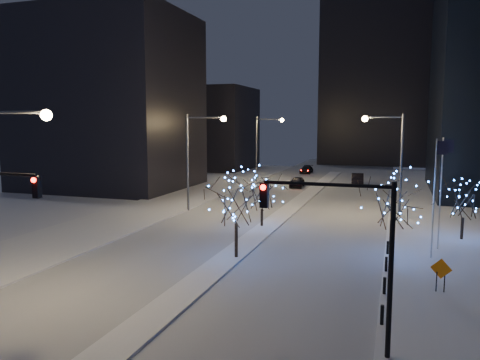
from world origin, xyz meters
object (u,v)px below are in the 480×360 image
at_px(street_lamp_w_far, 263,140).
at_px(construction_sign, 441,272).
at_px(traffic_signal_east, 350,238).
at_px(holiday_tree_plaza_near, 394,202).
at_px(holiday_tree_median_near, 236,199).
at_px(car_mid, 357,178).
at_px(holiday_tree_median_far, 262,192).
at_px(street_lamp_w_mid, 197,149).
at_px(street_lamp_east, 392,151).
at_px(car_far, 307,170).
at_px(street_lamp_w_near, 3,174).
at_px(car_near, 297,182).
at_px(holiday_tree_plaza_far, 464,200).

bearing_deg(street_lamp_w_far, construction_sign, -62.79).
relative_size(traffic_signal_east, holiday_tree_plaza_near, 1.20).
distance_m(street_lamp_w_far, holiday_tree_median_near, 41.15).
xyz_separation_m(car_mid, holiday_tree_plaza_near, (5.42, -38.98, 3.05)).
bearing_deg(car_mid, construction_sign, 94.83).
bearing_deg(holiday_tree_plaza_near, holiday_tree_median_far, 151.30).
height_order(street_lamp_w_mid, traffic_signal_east, street_lamp_w_mid).
relative_size(street_lamp_east, holiday_tree_median_far, 2.09).
bearing_deg(street_lamp_w_far, car_mid, 11.24).
relative_size(street_lamp_w_mid, car_far, 2.13).
bearing_deg(street_lamp_w_near, holiday_tree_median_far, 66.95).
bearing_deg(car_near, holiday_tree_median_far, -87.94).
bearing_deg(holiday_tree_median_near, car_far, 95.62).
bearing_deg(car_far, construction_sign, -72.95).
bearing_deg(traffic_signal_east, holiday_tree_plaza_near, 83.99).
bearing_deg(holiday_tree_median_near, street_lamp_w_far, 103.28).
height_order(traffic_signal_east, holiday_tree_median_near, traffic_signal_east).
distance_m(street_lamp_east, holiday_tree_median_near, 20.51).
xyz_separation_m(car_near, car_mid, (7.86, 6.62, 0.07)).
xyz_separation_m(holiday_tree_median_far, construction_sign, (13.53, -12.56, -1.88)).
distance_m(street_lamp_w_far, holiday_tree_median_far, 31.51).
xyz_separation_m(street_lamp_w_mid, holiday_tree_median_far, (8.44, -5.17, -3.36)).
xyz_separation_m(street_lamp_w_mid, street_lamp_w_far, (0.00, 25.00, 0.00)).
xyz_separation_m(street_lamp_w_near, construction_sign, (21.97, 7.27, -5.24)).
xyz_separation_m(street_lamp_east, car_far, (-15.00, 37.08, -5.77)).
bearing_deg(street_lamp_w_mid, car_mid, 63.23).
distance_m(traffic_signal_east, holiday_tree_median_near, 13.90).
relative_size(holiday_tree_plaza_near, construction_sign, 3.18).
bearing_deg(street_lamp_w_near, car_near, 82.40).
relative_size(car_far, construction_sign, 2.55).
distance_m(street_lamp_east, car_mid, 25.90).
distance_m(car_mid, holiday_tree_plaza_near, 39.47).
relative_size(street_lamp_east, car_mid, 2.00).
relative_size(car_far, holiday_tree_median_near, 0.79).
relative_size(traffic_signal_east, holiday_tree_median_near, 1.18).
bearing_deg(construction_sign, car_far, 123.12).
xyz_separation_m(traffic_signal_east, holiday_tree_plaza_near, (1.56, 14.81, -0.88)).
bearing_deg(holiday_tree_median_near, holiday_tree_plaza_far, 34.03).
height_order(car_far, construction_sign, construction_sign).
bearing_deg(car_near, holiday_tree_plaza_far, -57.59).
bearing_deg(traffic_signal_east, construction_sign, 63.66).
xyz_separation_m(car_far, construction_sign, (17.95, -57.81, 0.58)).
height_order(street_lamp_east, construction_sign, street_lamp_east).
xyz_separation_m(traffic_signal_east, holiday_tree_plaza_far, (6.66, 21.22, -1.50)).
bearing_deg(traffic_signal_east, holiday_tree_plaza_far, 72.58).
bearing_deg(traffic_signal_east, street_lamp_east, 87.74).
bearing_deg(holiday_tree_plaza_near, construction_sign, -68.82).
bearing_deg(street_lamp_w_near, holiday_tree_plaza_near, 35.39).
xyz_separation_m(holiday_tree_plaza_near, holiday_tree_plaza_far, (5.10, 6.40, -0.62)).
bearing_deg(construction_sign, car_near, 127.99).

